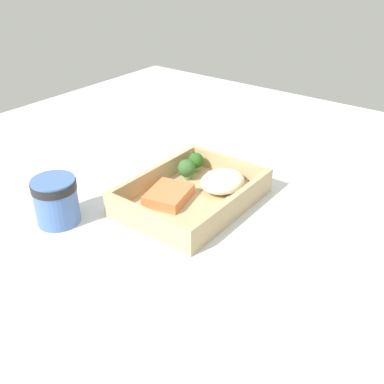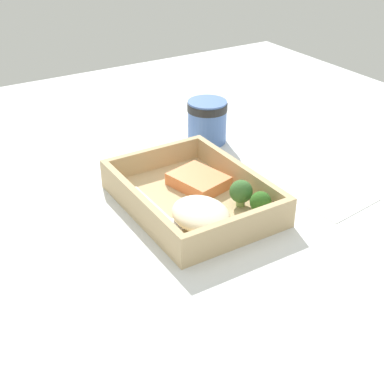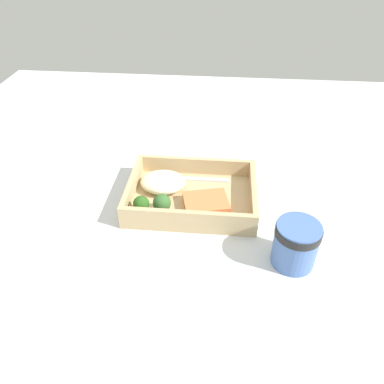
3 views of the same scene
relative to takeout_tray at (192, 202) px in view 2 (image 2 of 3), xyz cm
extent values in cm
cube|color=silver|center=(0.00, 0.00, -1.60)|extent=(160.00, 160.00, 2.00)
cube|color=tan|center=(0.00, 0.00, 0.00)|extent=(28.84, 21.32, 1.20)
cube|color=tan|center=(0.00, -10.06, 2.69)|extent=(28.84, 1.20, 4.17)
cube|color=tan|center=(0.00, 10.06, 2.69)|extent=(28.84, 1.20, 4.17)
cube|color=tan|center=(-13.82, 0.00, 2.69)|extent=(1.20, 18.92, 4.17)
cube|color=tan|center=(13.82, 0.00, 2.69)|extent=(1.20, 18.92, 4.17)
cube|color=#E77D47|center=(-3.38, 3.44, 1.72)|extent=(11.06, 9.59, 2.23)
ellipsoid|color=#ECE3C4|center=(7.10, -2.75, 2.44)|extent=(10.58, 8.81, 3.68)
cylinder|color=#7E9D57|center=(5.94, 5.97, 1.43)|extent=(1.49, 1.49, 1.66)
sphere|color=#37652E|center=(5.94, 5.97, 3.34)|extent=(3.92, 3.92, 3.92)
cylinder|color=#84A859|center=(10.32, 6.70, 1.46)|extent=(1.35, 1.35, 1.72)
sphere|color=#2C5D1D|center=(10.32, 6.70, 3.30)|extent=(3.55, 3.55, 3.55)
cube|color=silver|center=(-2.25, -6.97, 0.82)|extent=(12.41, 1.26, 0.44)
cube|color=silver|center=(5.65, -6.87, 0.82)|extent=(3.43, 2.24, 0.44)
cylinder|color=#4C71B9|center=(-20.87, 16.60, 3.98)|extent=(8.22, 8.22, 9.16)
cylinder|color=black|center=(-20.87, 16.60, 7.33)|extent=(8.47, 8.47, 1.65)
cube|color=white|center=(12.09, 22.77, -0.48)|extent=(10.70, 13.46, 0.24)
camera|label=1|loc=(-63.46, -47.92, 48.03)|focal=42.00mm
camera|label=2|loc=(67.34, -41.40, 48.26)|focal=50.00mm
camera|label=3|loc=(-6.21, 67.28, 54.06)|focal=35.00mm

